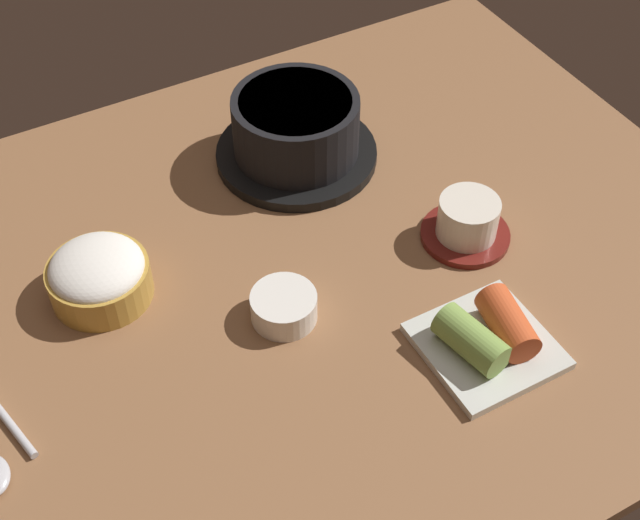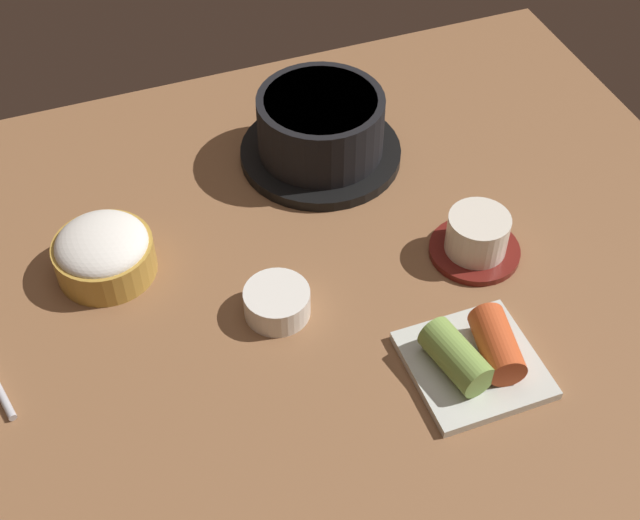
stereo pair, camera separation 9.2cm
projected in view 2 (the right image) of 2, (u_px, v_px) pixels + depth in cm
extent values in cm
cube|color=brown|center=(296.00, 277.00, 95.37)|extent=(100.00, 76.00, 2.00)
cylinder|color=black|center=(321.00, 153.00, 107.05)|extent=(19.59, 19.59, 1.36)
cylinder|color=black|center=(321.00, 124.00, 103.86)|extent=(15.09, 15.09, 7.38)
cylinder|color=#D15619|center=(321.00, 101.00, 101.38)|extent=(13.28, 13.28, 0.60)
cylinder|color=#B78C38|center=(105.00, 257.00, 93.27)|extent=(10.67, 10.67, 4.01)
ellipsoid|color=white|center=(101.00, 244.00, 91.80)|extent=(9.82, 9.82, 3.74)
cylinder|color=maroon|center=(474.00, 250.00, 96.18)|extent=(9.98, 9.98, 0.80)
cylinder|color=silver|center=(477.00, 233.00, 94.23)|extent=(6.72, 6.72, 4.52)
cylinder|color=#C6D18C|center=(480.00, 220.00, 92.80)|extent=(5.71, 5.71, 0.40)
cylinder|color=white|center=(277.00, 302.00, 89.59)|extent=(6.85, 6.85, 3.10)
cylinder|color=#386B2D|center=(277.00, 294.00, 88.68)|extent=(5.62, 5.62, 0.50)
cube|color=silver|center=(473.00, 365.00, 85.51)|extent=(12.40, 12.40, 1.00)
cylinder|color=#7A9E47|center=(456.00, 357.00, 83.28)|extent=(5.08, 8.02, 3.68)
cylinder|color=#C64C23|center=(497.00, 344.00, 84.32)|extent=(4.99, 7.99, 3.68)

